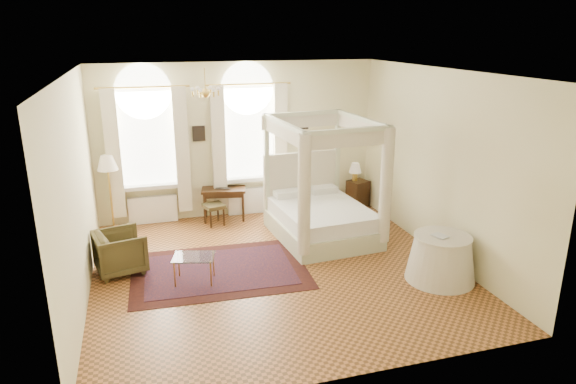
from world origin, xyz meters
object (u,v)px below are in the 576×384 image
canopy_bed (322,212)px  nightstand (358,193)px  coffee_table (194,259)px  armchair (120,252)px  stool (214,208)px  floor_lamp (108,167)px  writing_desk (224,193)px  side_table (441,258)px

canopy_bed → nightstand: bearing=47.2°
coffee_table → nightstand: bearing=34.1°
nightstand → coffee_table: size_ratio=0.80×
canopy_bed → coffee_table: canopy_bed is taller
armchair → coffee_table: (1.14, -0.73, 0.05)m
stool → floor_lamp: (-2.02, 0.28, 0.96)m
nightstand → armchair: armchair is taller
stool → coffee_table: size_ratio=0.64×
writing_desk → coffee_table: writing_desk is taller
armchair → canopy_bed: bearing=-96.1°
side_table → nightstand: bearing=86.7°
canopy_bed → coffee_table: 2.87m
nightstand → writing_desk: 3.13m
canopy_bed → stool: (-1.92, 1.30, -0.16)m
writing_desk → side_table: (2.90, -3.80, -0.22)m
canopy_bed → side_table: bearing=-60.9°
writing_desk → coffee_table: bearing=-109.1°
armchair → coffee_table: 1.36m
armchair → stool: bearing=-59.4°
canopy_bed → coffee_table: size_ratio=3.10×
canopy_bed → writing_desk: size_ratio=2.35×
coffee_table → side_table: 4.00m
armchair → floor_lamp: floor_lamp is taller
armchair → side_table: bearing=-122.5°
coffee_table → armchair: bearing=147.4°
armchair → writing_desk: bearing=-59.0°
nightstand → coffee_table: nightstand is taller
nightstand → coffee_table: (-4.08, -2.76, 0.10)m
writing_desk → floor_lamp: (-2.28, 0.00, 0.75)m
canopy_bed → nightstand: size_ratio=3.88×
stool → side_table: size_ratio=0.43×
coffee_table → floor_lamp: 3.20m
canopy_bed → writing_desk: 2.29m
stool → armchair: armchair is taller
nightstand → side_table: side_table is taller
canopy_bed → nightstand: (1.46, 1.58, -0.23)m
stool → floor_lamp: bearing=172.2°
armchair → side_table: 5.30m
writing_desk → coffee_table: size_ratio=1.32×
writing_desk → side_table: side_table is taller
canopy_bed → floor_lamp: bearing=158.2°
floor_lamp → nightstand: bearing=0.0°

